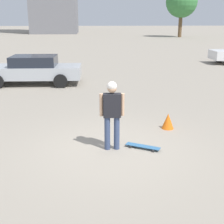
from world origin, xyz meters
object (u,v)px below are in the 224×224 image
object	(u,v)px
skateboard	(143,146)
car_parked_near	(33,69)
person	(112,110)
traffic_cone	(168,121)

from	to	relation	value
skateboard	car_parked_near	xyz separation A→B (m)	(-4.22, 8.20, 0.67)
person	car_parked_near	xyz separation A→B (m)	(-3.43, 8.17, -0.31)
car_parked_near	skateboard	bearing A→B (deg)	118.14
skateboard	person	bearing A→B (deg)	26.11
car_parked_near	traffic_cone	size ratio (longest dim) A/B	10.31
person	traffic_cone	bearing A→B (deg)	39.80
person	skateboard	world-z (taller)	person
skateboard	car_parked_near	size ratio (longest dim) A/B	0.18
person	skateboard	size ratio (longest dim) A/B	1.99
car_parked_near	traffic_cone	xyz separation A→B (m)	(5.19, -6.76, -0.50)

